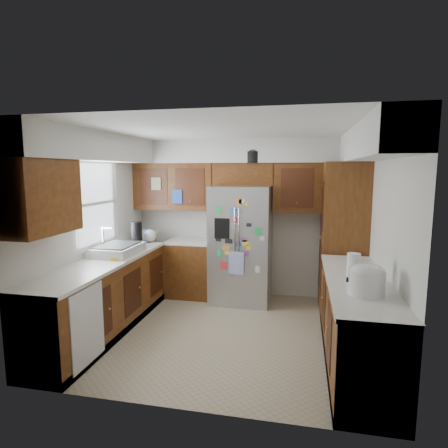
% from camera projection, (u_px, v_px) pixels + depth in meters
% --- Properties ---
extents(floor, '(3.60, 3.60, 0.00)m').
position_uv_depth(floor, '(225.00, 332.00, 4.75)').
color(floor, tan).
rests_on(floor, ground).
extents(room_shell, '(3.64, 3.24, 2.52)m').
position_uv_depth(room_shell, '(223.00, 187.00, 4.86)').
color(room_shell, beige).
rests_on(room_shell, ground).
extents(left_counter_run, '(1.36, 3.20, 0.92)m').
position_uv_depth(left_counter_run, '(126.00, 292.00, 4.99)').
color(left_counter_run, '#45240D').
rests_on(left_counter_run, ground).
extents(right_counter_run, '(0.63, 2.25, 0.92)m').
position_uv_depth(right_counter_run, '(356.00, 326.00, 3.92)').
color(right_counter_run, '#45240D').
rests_on(right_counter_run, ground).
extents(pantry, '(0.60, 0.90, 2.15)m').
position_uv_depth(pantry, '(343.00, 237.00, 5.41)').
color(pantry, '#45240D').
rests_on(pantry, ground).
extents(fridge, '(0.90, 0.79, 1.80)m').
position_uv_depth(fridge, '(241.00, 244.00, 5.79)').
color(fridge, '#9F9FA4').
rests_on(fridge, ground).
extents(bridge_cabinet, '(0.96, 0.34, 0.35)m').
position_uv_depth(bridge_cabinet, '(244.00, 174.00, 5.85)').
color(bridge_cabinet, '#45240D').
rests_on(bridge_cabinet, fridge).
extents(fridge_top_items, '(0.84, 0.37, 0.30)m').
position_uv_depth(fridge_top_items, '(236.00, 154.00, 5.79)').
color(fridge_top_items, '#2B45BA').
rests_on(fridge_top_items, bridge_cabinet).
extents(sink_assembly, '(0.52, 0.70, 0.37)m').
position_uv_depth(sink_assembly, '(117.00, 249.00, 5.01)').
color(sink_assembly, silver).
rests_on(sink_assembly, left_counter_run).
extents(left_counter_clutter, '(0.31, 0.81, 0.38)m').
position_uv_depth(left_counter_clutter, '(143.00, 236.00, 5.68)').
color(left_counter_clutter, black).
rests_on(left_counter_clutter, left_counter_run).
extents(rice_cooker, '(0.33, 0.32, 0.29)m').
position_uv_depth(rice_cooker, '(367.00, 278.00, 3.37)').
color(rice_cooker, white).
rests_on(rice_cooker, right_counter_run).
extents(paper_towel, '(0.13, 0.13, 0.30)m').
position_uv_depth(paper_towel, '(353.00, 268.00, 3.74)').
color(paper_towel, white).
rests_on(paper_towel, right_counter_run).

